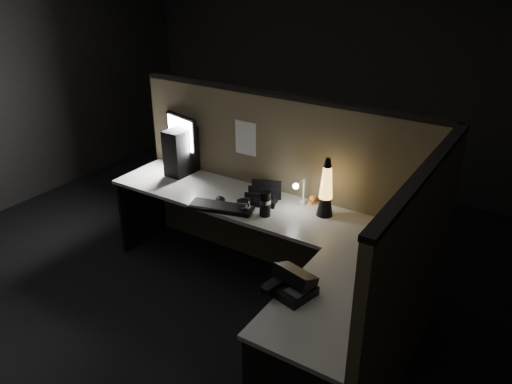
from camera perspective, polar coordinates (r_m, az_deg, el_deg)
The scene contains 17 objects.
floor at distance 3.88m, azimuth -4.72°, elevation -14.54°, with size 6.00×6.00×0.00m, color black.
room_shell at distance 3.09m, azimuth -5.80°, elevation 9.06°, with size 6.00×6.00×6.00m.
partition_back at distance 4.13m, azimuth 2.68°, elevation 0.58°, with size 2.66×0.06×1.50m, color brown.
partition_right at distance 3.03m, azimuth 16.93°, elevation -10.89°, with size 0.06×1.66×1.50m, color brown.
desk at distance 3.62m, azimuth -0.34°, elevation -6.35°, with size 2.60×1.60×0.73m.
pc_tower at distance 4.44m, azimuth -8.12°, elevation 4.81°, with size 0.17×0.39×0.41m, color black.
monitor at distance 4.46m, azimuth -8.47°, elevation 6.22°, with size 0.39×0.17×0.50m.
keyboard at distance 3.82m, azimuth -4.00°, elevation -1.76°, with size 0.50×0.17×0.02m, color black.
mouse at distance 3.93m, azimuth -4.10°, elevation -0.81°, with size 0.10×0.07×0.04m, color black.
clip_lamp at distance 3.79m, azimuth 5.01°, elevation 0.04°, with size 0.04×0.18×0.23m.
organizer at distance 3.91m, azimuth 0.73°, elevation -0.54°, with size 0.29×0.28×0.18m.
lava_lamp at distance 3.68m, azimuth 7.99°, elevation -0.01°, with size 0.12×0.12×0.45m.
travel_mug at distance 3.68m, azimuth 1.04°, elevation -1.37°, with size 0.09×0.09×0.19m, color black.
steel_mug at distance 3.76m, azimuth -1.43°, elevation -1.61°, with size 0.11×0.11×0.09m, color silver.
figurine at distance 3.89m, azimuth 6.46°, elevation -0.78°, with size 0.05×0.05×0.05m, color orange.
pinned_paper at distance 4.11m, azimuth -1.20°, elevation 6.16°, with size 0.20×0.00×0.29m, color white.
desk_phone at distance 2.91m, azimuth 4.10°, elevation -10.37°, with size 0.29×0.29×0.15m.
Camera 1 is at (1.85, -2.32, 2.50)m, focal length 35.00 mm.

